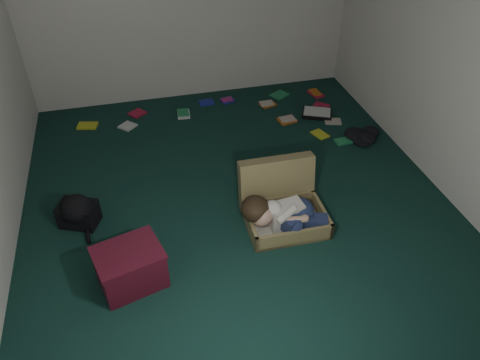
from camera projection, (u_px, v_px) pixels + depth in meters
name	position (u px, v px, depth m)	size (l,w,h in m)	color
floor	(236.00, 199.00, 4.55)	(4.50, 4.50, 0.00)	#113129
wall_front	(360.00, 296.00, 2.03)	(4.50, 4.50, 0.00)	white
wall_right	(454.00, 51.00, 4.14)	(4.50, 4.50, 0.00)	white
suitcase	(282.00, 204.00, 4.26)	(0.72, 0.70, 0.52)	olive
person	(283.00, 214.00, 4.09)	(0.76, 0.37, 0.32)	silver
maroon_bin	(130.00, 267.00, 3.63)	(0.59, 0.51, 0.35)	#4E0F1F
backpack	(78.00, 213.00, 4.20)	(0.41, 0.33, 0.24)	black
clothing_pile	(364.00, 134.00, 5.36)	(0.42, 0.35, 0.13)	black
paper_tray	(317.00, 113.00, 5.81)	(0.44, 0.40, 0.05)	black
book_scatter	(246.00, 114.00, 5.82)	(3.17, 1.52, 0.02)	yellow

